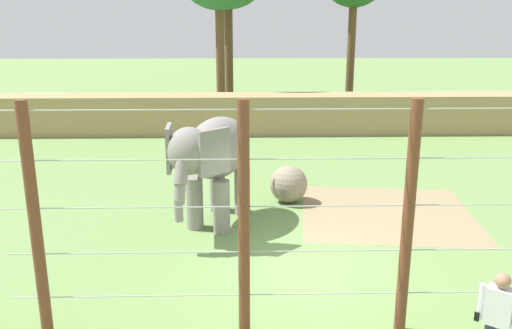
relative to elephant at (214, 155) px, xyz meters
name	(u,v)px	position (x,y,z in m)	size (l,w,h in m)	color
ground_plane	(303,265)	(1.99, -2.36, -1.83)	(120.00, 120.00, 0.00)	#6B8E4C
dirt_patch	(387,213)	(4.59, 0.69, -1.82)	(4.49, 4.33, 0.01)	#937F5B
embankment_wall	(271,114)	(1.99, 11.20, -0.96)	(36.00, 1.80, 1.74)	tan
elephant	(214,155)	(0.00, 0.00, 0.00)	(2.30, 3.51, 2.76)	gray
enrichment_ball	(289,184)	(2.01, 1.66, -1.29)	(1.06, 1.06, 1.06)	gray
cable_fence	(325,222)	(2.01, -4.84, 0.14)	(10.02, 0.19, 3.92)	brown
zookeeper	(497,321)	(4.31, -6.06, -0.90)	(0.54, 0.42, 1.67)	#33384C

